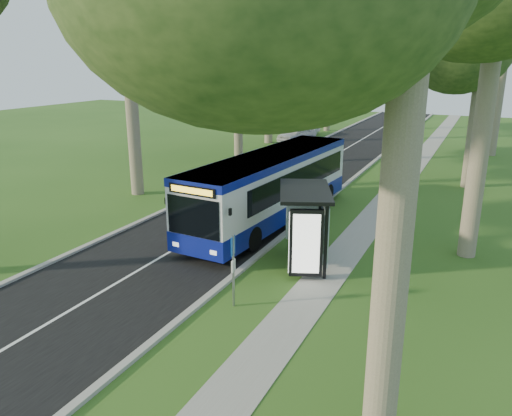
{
  "coord_description": "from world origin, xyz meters",
  "views": [
    {
      "loc": [
        7.83,
        -14.56,
        7.66
      ],
      "look_at": [
        -0.73,
        3.54,
        1.6
      ],
      "focal_mm": 35.0,
      "sensor_mm": 36.0,
      "label": 1
    }
  ],
  "objects_px": {
    "bus": "(271,188)",
    "car_white": "(297,134)",
    "bus_stop_sign": "(233,262)",
    "car_silver": "(304,129)",
    "litter_bin": "(302,222)",
    "bus_shelter": "(304,215)"
  },
  "relations": [
    {
      "from": "bus_shelter",
      "to": "bus",
      "type": "bearing_deg",
      "value": 103.35
    },
    {
      "from": "bus_stop_sign",
      "to": "bus_shelter",
      "type": "distance_m",
      "value": 3.95
    },
    {
      "from": "bus",
      "to": "litter_bin",
      "type": "bearing_deg",
      "value": -16.12
    },
    {
      "from": "bus",
      "to": "litter_bin",
      "type": "height_order",
      "value": "bus"
    },
    {
      "from": "car_white",
      "to": "car_silver",
      "type": "height_order",
      "value": "car_white"
    },
    {
      "from": "bus_stop_sign",
      "to": "car_silver",
      "type": "height_order",
      "value": "bus_stop_sign"
    },
    {
      "from": "bus",
      "to": "bus_shelter",
      "type": "bearing_deg",
      "value": -49.8
    },
    {
      "from": "bus_stop_sign",
      "to": "bus_shelter",
      "type": "height_order",
      "value": "bus_shelter"
    },
    {
      "from": "bus",
      "to": "car_silver",
      "type": "relative_size",
      "value": 2.85
    },
    {
      "from": "litter_bin",
      "to": "car_silver",
      "type": "xyz_separation_m",
      "value": [
        -9.99,
        27.6,
        0.3
      ]
    },
    {
      "from": "bus",
      "to": "car_white",
      "type": "xyz_separation_m",
      "value": [
        -7.45,
        23.05,
        -0.97
      ]
    },
    {
      "from": "bus_stop_sign",
      "to": "car_silver",
      "type": "bearing_deg",
      "value": 97.02
    },
    {
      "from": "bus",
      "to": "litter_bin",
      "type": "relative_size",
      "value": 14.77
    },
    {
      "from": "car_silver",
      "to": "litter_bin",
      "type": "bearing_deg",
      "value": -62.83
    },
    {
      "from": "bus_stop_sign",
      "to": "car_white",
      "type": "xyz_separation_m",
      "value": [
        -9.82,
        31.43,
        -0.77
      ]
    },
    {
      "from": "bus_stop_sign",
      "to": "bus_shelter",
      "type": "relative_size",
      "value": 0.62
    },
    {
      "from": "car_white",
      "to": "car_silver",
      "type": "bearing_deg",
      "value": 117.61
    },
    {
      "from": "car_silver",
      "to": "bus_stop_sign",
      "type": "bearing_deg",
      "value": -66.17
    },
    {
      "from": "bus_stop_sign",
      "to": "car_silver",
      "type": "relative_size",
      "value": 0.54
    },
    {
      "from": "bus",
      "to": "car_silver",
      "type": "bearing_deg",
      "value": 111.12
    },
    {
      "from": "bus_stop_sign",
      "to": "litter_bin",
      "type": "xyz_separation_m",
      "value": [
        -0.5,
        7.69,
        -1.08
      ]
    },
    {
      "from": "car_white",
      "to": "bus_stop_sign",
      "type": "bearing_deg",
      "value": -54.85
    }
  ]
}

